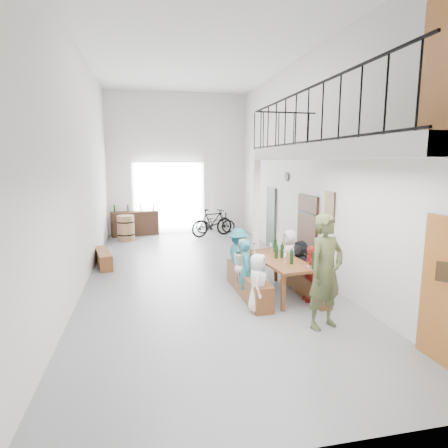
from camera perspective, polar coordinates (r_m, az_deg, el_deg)
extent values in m
plane|color=gray|center=(9.59, -3.50, -7.72)|extent=(12.00, 12.00, 0.00)
plane|color=silver|center=(15.12, -7.00, 9.10)|extent=(5.50, 0.00, 5.50)
plane|color=silver|center=(3.34, 11.50, 7.88)|extent=(5.50, 0.00, 5.50)
plane|color=silver|center=(9.18, -21.11, 8.34)|extent=(0.00, 12.00, 12.00)
plane|color=silver|center=(9.94, 12.41, 8.79)|extent=(0.00, 12.00, 12.00)
plane|color=white|center=(9.54, -3.87, 25.70)|extent=(12.00, 12.00, 0.00)
cube|color=white|center=(15.10, -8.39, 3.93)|extent=(2.80, 0.08, 2.80)
cube|color=brown|center=(6.06, 30.92, -9.03)|extent=(0.06, 0.95, 2.10)
cube|color=#3C2115|center=(9.82, 12.50, -1.51)|extent=(0.06, 1.10, 2.00)
cube|color=#2F392F|center=(12.38, 7.17, 0.89)|extent=(0.06, 0.80, 2.00)
cube|color=brown|center=(6.21, 30.81, 19.98)|extent=(0.06, 0.90, 1.95)
cube|color=#44311B|center=(8.71, 15.81, 2.98)|extent=(0.04, 0.45, 0.55)
cylinder|color=white|center=(11.04, 9.59, 7.10)|extent=(0.04, 0.28, 0.28)
cube|color=white|center=(6.74, 17.90, 10.45)|extent=(1.50, 5.60, 0.25)
cube|color=black|center=(6.51, 12.44, 19.42)|extent=(0.03, 5.60, 0.03)
cube|color=black|center=(6.42, 12.17, 12.11)|extent=(0.03, 5.60, 0.03)
cube|color=black|center=(9.33, 9.41, 16.42)|extent=(1.50, 0.03, 0.03)
cube|color=white|center=(9.11, 4.94, 0.64)|extent=(0.14, 0.14, 2.88)
cube|color=brown|center=(8.09, 8.45, -5.47)|extent=(1.03, 2.07, 0.06)
cube|color=brown|center=(7.33, 9.00, -10.32)|extent=(0.07, 0.07, 0.73)
cube|color=brown|center=(7.65, 13.62, -9.61)|extent=(0.07, 0.07, 0.73)
cube|color=brown|center=(8.81, 3.87, -6.82)|extent=(0.07, 0.07, 0.73)
cube|color=brown|center=(9.08, 7.90, -6.39)|extent=(0.07, 0.07, 0.73)
cube|color=brown|center=(8.12, 3.63, -9.02)|extent=(0.42, 2.25, 0.52)
cube|color=brown|center=(8.36, 12.10, -8.93)|extent=(0.35, 1.95, 0.45)
cylinder|color=black|center=(8.07, 7.99, -3.99)|extent=(0.07, 0.07, 0.35)
cylinder|color=black|center=(7.67, 10.26, -4.76)|extent=(0.07, 0.07, 0.35)
cylinder|color=black|center=(8.15, 8.83, -3.89)|extent=(0.07, 0.07, 0.35)
cylinder|color=black|center=(8.63, 7.78, -3.10)|extent=(0.07, 0.07, 0.35)
cube|color=brown|center=(10.85, -17.86, -4.98)|extent=(0.61, 1.52, 0.42)
cylinder|color=#97653F|center=(14.01, -14.73, -0.59)|extent=(0.61, 0.61, 0.91)
cylinder|color=black|center=(14.05, -14.69, -1.51)|extent=(0.62, 0.62, 0.05)
cylinder|color=black|center=(13.98, -14.77, 0.33)|extent=(0.62, 0.62, 0.05)
cube|color=#3C2115|center=(14.91, -13.42, 0.09)|extent=(1.83, 0.78, 0.94)
cylinder|color=black|center=(14.77, -16.35, 2.26)|extent=(0.06, 0.06, 0.28)
cylinder|color=black|center=(14.77, -14.44, 2.35)|extent=(0.06, 0.06, 0.28)
cylinder|color=black|center=(14.83, -12.55, 2.45)|extent=(0.06, 0.06, 0.28)
cylinder|color=black|center=(14.98, -10.74, 2.58)|extent=(0.06, 0.06, 0.28)
imported|color=white|center=(7.20, 5.16, -8.92)|extent=(0.54, 0.65, 1.13)
imported|color=#26747E|center=(7.83, 3.45, -6.93)|extent=(0.42, 0.52, 1.25)
imported|color=white|center=(8.21, 3.00, -6.33)|extent=(0.53, 0.64, 1.20)
imported|color=#26747E|center=(8.67, 2.18, -4.98)|extent=(0.60, 0.92, 1.34)
imported|color=red|center=(7.90, 13.09, -7.34)|extent=(0.33, 0.70, 1.16)
imported|color=black|center=(8.47, 11.44, -6.22)|extent=(0.55, 1.10, 1.14)
imported|color=white|center=(9.00, 9.89, -4.83)|extent=(0.43, 0.63, 1.26)
imported|color=#4B522E|center=(6.63, 15.25, -7.03)|extent=(0.84, 0.69, 1.98)
imported|color=#174E1C|center=(10.57, 9.42, -4.94)|extent=(0.45, 0.41, 0.45)
imported|color=black|center=(14.96, -1.32, 0.16)|extent=(1.61, 0.69, 0.82)
imported|color=black|center=(14.29, -1.80, 0.21)|extent=(1.83, 1.07, 1.06)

